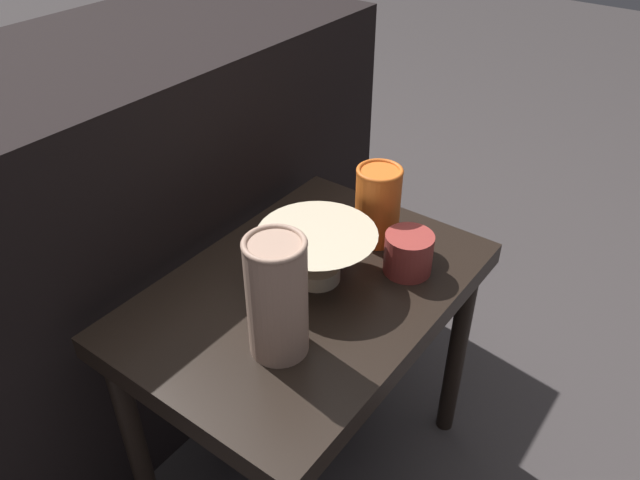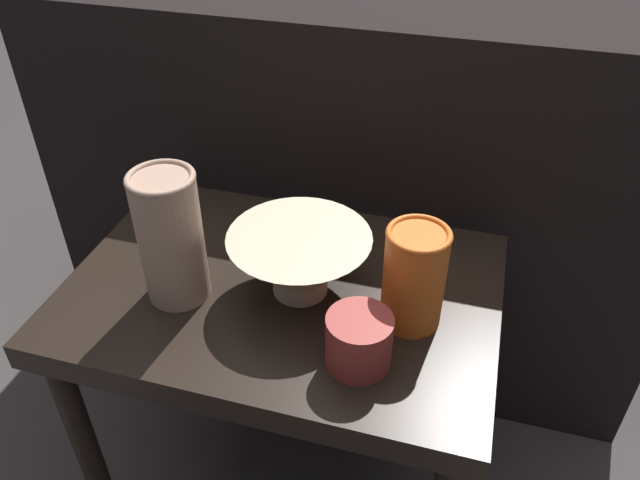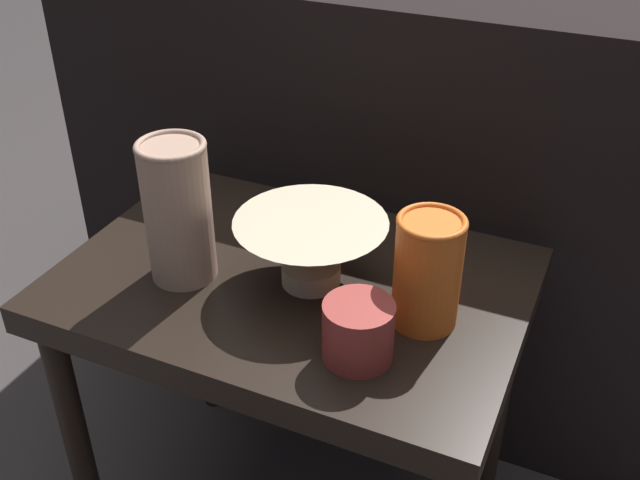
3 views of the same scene
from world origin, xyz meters
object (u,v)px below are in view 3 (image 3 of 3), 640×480
object	(u,v)px
bowl	(310,246)
cup	(358,331)
vase_textured_left	(178,210)
vase_colorful_right	(428,270)

from	to	relation	value
bowl	cup	world-z (taller)	bowl
bowl	vase_textured_left	distance (m)	0.17
bowl	vase_colorful_right	bearing A→B (deg)	-4.82
vase_textured_left	vase_colorful_right	distance (m)	0.32
vase_textured_left	cup	world-z (taller)	vase_textured_left
bowl	vase_colorful_right	distance (m)	0.16
vase_textured_left	cup	distance (m)	0.28
vase_textured_left	cup	size ratio (longest dim) A/B	2.33
vase_colorful_right	bowl	bearing A→B (deg)	175.18
bowl	cup	bearing A→B (deg)	-44.41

